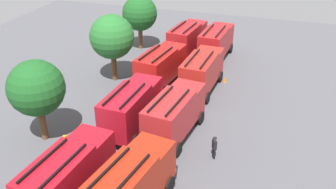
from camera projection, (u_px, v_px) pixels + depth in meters
ground_plane at (168, 108)px, 33.90m from camera, size 62.78×62.78×0.00m
fire_truck_0 at (130, 185)px, 21.79m from camera, size 7.50×3.67×3.88m
fire_truck_1 at (175, 113)px, 28.96m from camera, size 7.44×3.43×3.88m
fire_truck_2 at (202, 71)px, 35.96m from camera, size 7.33×3.11×3.88m
fire_truck_3 at (216, 42)px, 43.07m from camera, size 7.34×3.13×3.88m
fire_truck_4 at (69, 174)px, 22.62m from camera, size 7.37×3.23×3.88m
fire_truck_5 at (132, 106)px, 29.88m from camera, size 7.32×3.07×3.88m
fire_truck_6 at (161, 65)px, 37.07m from camera, size 7.46×3.53×3.88m
fire_truck_7 at (187, 38)px, 44.18m from camera, size 7.42×3.37×3.88m
firefighter_0 at (66, 144)px, 27.46m from camera, size 0.47×0.35×1.64m
firefighter_1 at (178, 61)px, 41.27m from camera, size 0.48×0.43×1.61m
firefighter_2 at (106, 146)px, 27.08m from camera, size 0.32×0.46×1.82m
firefighter_3 at (214, 147)px, 27.02m from camera, size 0.48×0.43×1.78m
tree_0 at (36, 88)px, 27.63m from camera, size 4.27×4.27×6.62m
tree_1 at (112, 37)px, 37.01m from camera, size 4.46×4.46×6.91m
tree_2 at (140, 14)px, 45.17m from camera, size 4.23×4.23×6.56m
traffic_cone_0 at (224, 80)px, 38.50m from camera, size 0.39×0.39×0.56m
traffic_cone_1 at (90, 128)px, 30.29m from camera, size 0.52×0.52×0.74m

